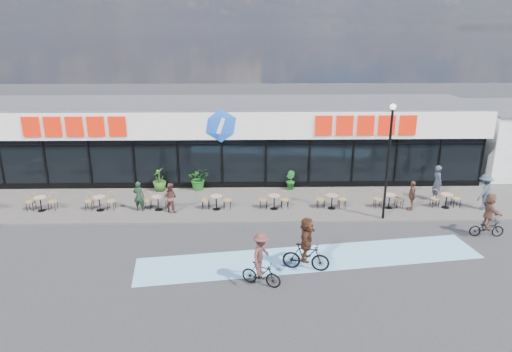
% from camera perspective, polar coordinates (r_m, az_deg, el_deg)
% --- Properties ---
extents(ground, '(120.00, 120.00, 0.00)m').
position_cam_1_polar(ground, '(20.16, -5.16, -8.31)').
color(ground, '#28282B').
rests_on(ground, ground).
extents(sidewalk, '(44.00, 5.00, 0.10)m').
position_cam_1_polar(sidewalk, '(24.25, -4.47, -3.49)').
color(sidewalk, '#544F4A').
rests_on(sidewalk, ground).
extents(bike_lane, '(14.17, 4.13, 0.01)m').
position_cam_1_polar(bike_lane, '(18.95, 6.88, -10.17)').
color(bike_lane, '#71ACD5').
rests_on(bike_lane, ground).
extents(building, '(30.60, 6.57, 4.75)m').
position_cam_1_polar(building, '(28.75, -4.00, 4.75)').
color(building, black).
rests_on(building, ground).
extents(lamp_post, '(0.28, 0.28, 5.58)m').
position_cam_1_polar(lamp_post, '(22.07, 16.26, 2.77)').
color(lamp_post, black).
rests_on(lamp_post, sidewalk).
extents(bistro_set_1, '(1.54, 0.62, 0.90)m').
position_cam_1_polar(bistro_set_1, '(25.50, -25.24, -2.92)').
color(bistro_set_1, tan).
rests_on(bistro_set_1, sidewalk).
extents(bistro_set_2, '(1.54, 0.62, 0.90)m').
position_cam_1_polar(bistro_set_2, '(24.45, -18.92, -3.00)').
color(bistro_set_2, tan).
rests_on(bistro_set_2, sidewalk).
extents(bistro_set_3, '(1.54, 0.62, 0.90)m').
position_cam_1_polar(bistro_set_3, '(23.71, -12.11, -3.05)').
color(bistro_set_3, tan).
rests_on(bistro_set_3, sidewalk).
extents(bistro_set_4, '(1.54, 0.62, 0.90)m').
position_cam_1_polar(bistro_set_4, '(23.33, -4.98, -3.05)').
color(bistro_set_4, tan).
rests_on(bistro_set_4, sidewalk).
extents(bistro_set_5, '(1.54, 0.62, 0.90)m').
position_cam_1_polar(bistro_set_5, '(23.32, 2.28, -3.01)').
color(bistro_set_5, tan).
rests_on(bistro_set_5, sidewalk).
extents(bistro_set_6, '(1.54, 0.62, 0.90)m').
position_cam_1_polar(bistro_set_6, '(23.68, 9.42, -2.92)').
color(bistro_set_6, tan).
rests_on(bistro_set_6, sidewalk).
extents(bistro_set_7, '(1.54, 0.62, 0.90)m').
position_cam_1_polar(bistro_set_7, '(24.39, 16.26, -2.79)').
color(bistro_set_7, tan).
rests_on(bistro_set_7, sidewalk).
extents(bistro_set_8, '(1.54, 0.62, 0.90)m').
position_cam_1_polar(bistro_set_8, '(25.42, 22.61, -2.63)').
color(bistro_set_8, tan).
rests_on(bistro_set_8, sidewalk).
extents(potted_plant_left, '(0.80, 0.80, 1.36)m').
position_cam_1_polar(potted_plant_left, '(26.32, -12.00, -0.40)').
color(potted_plant_left, '#275016').
rests_on(potted_plant_left, sidewalk).
extents(potted_plant_mid, '(1.37, 1.25, 1.31)m').
position_cam_1_polar(potted_plant_mid, '(26.17, -7.19, -0.30)').
color(potted_plant_mid, '#1B5B1A').
rests_on(potted_plant_mid, sidewalk).
extents(potted_plant_right, '(0.64, 0.71, 1.08)m').
position_cam_1_polar(potted_plant_right, '(26.10, 4.30, -0.53)').
color(potted_plant_right, '#18571B').
rests_on(potted_plant_right, sidewalk).
extents(patron_left, '(0.61, 0.44, 1.55)m').
position_cam_1_polar(patron_left, '(23.63, -14.43, -2.46)').
color(patron_left, black).
rests_on(patron_left, sidewalk).
extents(patron_right, '(0.89, 0.79, 1.51)m').
position_cam_1_polar(patron_right, '(23.19, -10.66, -2.65)').
color(patron_right, brown).
rests_on(patron_right, sidewalk).
extents(pedestrian_a, '(0.63, 0.98, 1.55)m').
position_cam_1_polar(pedestrian_a, '(24.32, 18.91, -2.31)').
color(pedestrian_a, brown).
rests_on(pedestrian_a, sidewalk).
extents(pedestrian_b, '(0.52, 0.74, 1.92)m').
position_cam_1_polar(pedestrian_b, '(26.13, 21.70, -0.79)').
color(pedestrian_b, '#2E3448').
rests_on(pedestrian_b, sidewalk).
extents(pedestrian_c, '(1.35, 1.32, 1.86)m').
position_cam_1_polar(pedestrian_c, '(25.79, 26.64, -1.78)').
color(pedestrian_c, '#2E3B48').
rests_on(pedestrian_c, sidewalk).
extents(cyclist_a, '(1.89, 1.68, 2.18)m').
position_cam_1_polar(cyclist_a, '(17.67, 6.31, -8.74)').
color(cyclist_a, black).
rests_on(cyclist_a, ground).
extents(cyclist_b, '(1.54, 1.51, 2.06)m').
position_cam_1_polar(cyclist_b, '(22.75, 27.05, -4.56)').
color(cyclist_b, black).
rests_on(cyclist_b, ground).
extents(cyclist_c, '(1.56, 1.21, 2.08)m').
position_cam_1_polar(cyclist_c, '(16.57, 0.66, -10.61)').
color(cyclist_c, black).
rests_on(cyclist_c, ground).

